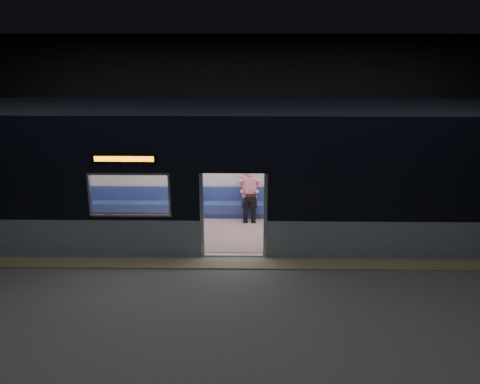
{
  "coord_description": "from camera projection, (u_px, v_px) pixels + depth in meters",
  "views": [
    {
      "loc": [
        0.32,
        -10.02,
        5.19
      ],
      "look_at": [
        0.13,
        2.3,
        1.19
      ],
      "focal_mm": 38.0,
      "sensor_mm": 36.0,
      "label": 1
    }
  ],
  "objects": [
    {
      "name": "passenger",
      "position": [
        250.0,
        190.0,
        14.24
      ],
      "size": [
        0.47,
        0.76,
        1.44
      ],
      "rotation": [
        0.0,
        0.0,
        0.18
      ],
      "color": "black",
      "rests_on": "metro_car"
    },
    {
      "name": "transit_map",
      "position": [
        375.0,
        166.0,
        14.28
      ],
      "size": [
        1.02,
        0.03,
        0.66
      ],
      "primitive_type": "cube",
      "color": "white",
      "rests_on": "metro_car"
    },
    {
      "name": "station_envelope",
      "position": [
        232.0,
        109.0,
        10.0
      ],
      "size": [
        24.0,
        14.0,
        5.0
      ],
      "color": "black",
      "rests_on": "station_floor"
    },
    {
      "name": "metro_car",
      "position": [
        235.0,
        165.0,
        12.98
      ],
      "size": [
        18.0,
        3.04,
        3.35
      ],
      "color": "#8796A1",
      "rests_on": "station_floor"
    },
    {
      "name": "handbag",
      "position": [
        251.0,
        198.0,
        14.05
      ],
      "size": [
        0.35,
        0.32,
        0.15
      ],
      "primitive_type": "cube",
      "rotation": [
        0.0,
        0.0,
        0.26
      ],
      "color": "black",
      "rests_on": "passenger"
    },
    {
      "name": "tactile_strip",
      "position": [
        233.0,
        264.0,
        11.65
      ],
      "size": [
        22.8,
        0.5,
        0.03
      ],
      "primitive_type": "cube",
      "color": "#8C7F59",
      "rests_on": "station_floor"
    },
    {
      "name": "station_floor",
      "position": [
        232.0,
        276.0,
        11.14
      ],
      "size": [
        24.0,
        14.0,
        0.01
      ],
      "primitive_type": "cube",
      "color": "#47494C",
      "rests_on": "ground"
    }
  ]
}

